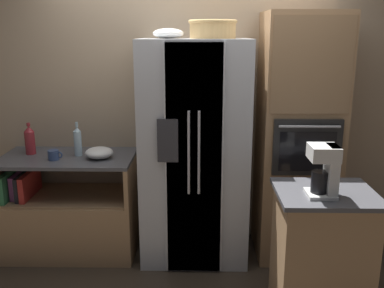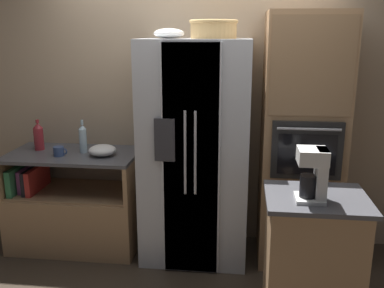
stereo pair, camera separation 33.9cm
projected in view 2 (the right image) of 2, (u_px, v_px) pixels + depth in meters
name	position (u px, v px, depth m)	size (l,w,h in m)	color
ground_plane	(190.00, 255.00, 3.82)	(20.00, 20.00, 0.00)	#382D23
wall_back	(196.00, 92.00, 3.90)	(12.00, 0.06, 2.80)	tan
counter_left	(75.00, 211.00, 3.96)	(1.15, 0.64, 0.89)	#A87F56
refrigerator	(196.00, 152.00, 3.64)	(0.89, 0.73, 1.88)	silver
wall_oven	(301.00, 142.00, 3.55)	(0.65, 0.68, 2.10)	#A87F56
island_counter	(312.00, 261.00, 2.83)	(0.65, 0.55, 0.93)	#A87F56
wicker_basket	(214.00, 28.00, 3.35)	(0.38, 0.38, 0.14)	tan
fruit_bowl	(169.00, 33.00, 3.37)	(0.24, 0.24, 0.08)	white
bottle_tall	(39.00, 136.00, 3.89)	(0.09, 0.09, 0.28)	maroon
bottle_short	(83.00, 138.00, 3.80)	(0.07, 0.07, 0.30)	silver
mug	(59.00, 151.00, 3.71)	(0.12, 0.09, 0.08)	#384C7A
mixing_bowl	(102.00, 150.00, 3.72)	(0.24, 0.24, 0.10)	white
coffee_maker	(315.00, 173.00, 2.60)	(0.18, 0.18, 0.33)	white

